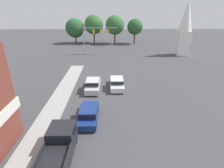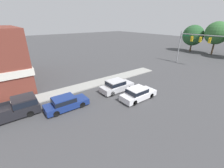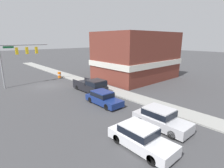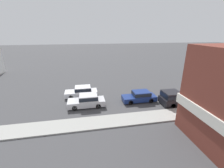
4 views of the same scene
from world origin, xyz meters
name	(u,v)px [view 2 (image 2 of 4)]	position (x,y,z in m)	size (l,w,h in m)	color
far_signal_assembly	(193,41)	(-2.87, 40.24, 5.04)	(8.19, 0.49, 6.81)	gray
car_lead	(66,103)	(-1.51, 11.80, 0.76)	(1.81, 4.63, 1.46)	black
car_oncoming	(138,93)	(1.66, 19.66, 0.80)	(1.84, 4.67, 1.54)	black
car_second_ahead	(116,86)	(-1.69, 18.99, 0.84)	(1.87, 4.67, 1.62)	black
pickup_truck_parked	(14,108)	(-3.24, 7.19, 0.91)	(2.12, 5.54, 1.84)	black
backdrop_tree_left_far	(193,35)	(-10.47, 55.64, 4.80)	(6.02, 6.02, 7.81)	#4C3823
backdrop_tree_left_mid	(217,33)	(-4.40, 55.98, 5.81)	(6.01, 6.01, 8.83)	#4C3823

